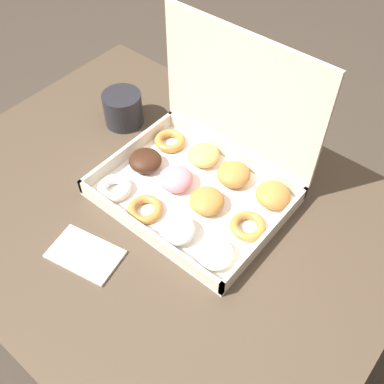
# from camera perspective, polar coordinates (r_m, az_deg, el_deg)

# --- Properties ---
(ground_plane) EXTENTS (8.00, 8.00, 0.00)m
(ground_plane) POSITION_cam_1_polar(r_m,az_deg,el_deg) (1.58, -2.92, -18.51)
(ground_plane) COLOR #42382D
(dining_table) EXTENTS (0.99, 0.76, 0.74)m
(dining_table) POSITION_cam_1_polar(r_m,az_deg,el_deg) (1.03, -4.26, -5.78)
(dining_table) COLOR #4C3D2D
(dining_table) RESTS_ON ground_plane
(donut_box) EXTENTS (0.38, 0.30, 0.32)m
(donut_box) POSITION_cam_1_polar(r_m,az_deg,el_deg) (0.92, 1.55, 2.64)
(donut_box) COLOR white
(donut_box) RESTS_ON dining_table
(coffee_mug) EXTENTS (0.09, 0.09, 0.08)m
(coffee_mug) POSITION_cam_1_polar(r_m,az_deg,el_deg) (1.10, -8.77, 10.49)
(coffee_mug) COLOR #232328
(coffee_mug) RESTS_ON dining_table
(paper_napkin) EXTENTS (0.15, 0.11, 0.01)m
(paper_napkin) POSITION_cam_1_polar(r_m,az_deg,el_deg) (0.89, -13.41, -7.68)
(paper_napkin) COLOR silver
(paper_napkin) RESTS_ON dining_table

